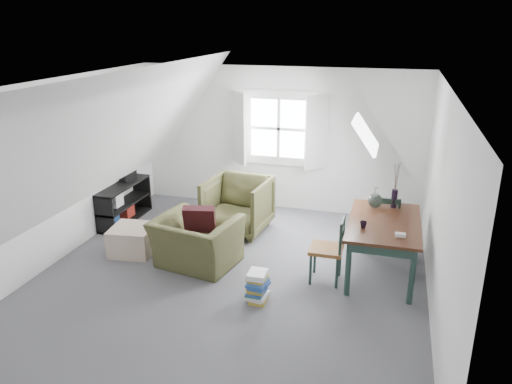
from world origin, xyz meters
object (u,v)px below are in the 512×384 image
(ottoman, at_px, (133,240))
(magazine_stack, at_px, (258,287))
(armchair_far, at_px, (238,230))
(dining_chair_far, at_px, (385,223))
(dining_chair_near, at_px, (329,248))
(armchair_near, at_px, (197,265))
(media_shelf, at_px, (121,205))
(dining_table, at_px, (384,228))

(ottoman, distance_m, magazine_stack, 2.25)
(armchair_far, xyz_separation_m, dining_chair_far, (2.29, -0.18, 0.46))
(ottoman, xyz_separation_m, dining_chair_near, (2.85, -0.06, 0.26))
(armchair_near, distance_m, magazine_stack, 1.27)
(ottoman, bearing_deg, dining_chair_far, 15.97)
(armchair_near, xyz_separation_m, media_shelf, (-1.82, 1.13, 0.29))
(dining_chair_near, bearing_deg, dining_chair_far, 169.19)
(dining_table, bearing_deg, magazine_stack, -138.79)
(armchair_far, bearing_deg, ottoman, -130.22)
(armchair_far, bearing_deg, magazine_stack, -60.18)
(magazine_stack, bearing_deg, dining_chair_far, 51.91)
(ottoman, height_order, magazine_stack, ottoman)
(ottoman, relative_size, media_shelf, 0.47)
(ottoman, xyz_separation_m, dining_chair_far, (3.51, 1.01, 0.27))
(dining_chair_near, relative_size, media_shelf, 0.70)
(dining_table, bearing_deg, dining_chair_near, -146.84)
(ottoman, xyz_separation_m, dining_table, (3.50, 0.32, 0.46))
(ottoman, relative_size, magazine_stack, 1.57)
(armchair_near, height_order, dining_table, dining_table)
(armchair_far, xyz_separation_m, dining_chair_near, (1.63, -1.24, 0.46))
(magazine_stack, bearing_deg, armchair_near, 147.59)
(dining_chair_near, bearing_deg, ottoman, -70.21)
(armchair_near, xyz_separation_m, armchair_far, (0.18, 1.30, 0.00))
(dining_chair_near, relative_size, magazine_stack, 2.35)
(armchair_near, bearing_deg, dining_chair_far, -145.09)
(armchair_near, height_order, armchair_far, armchair_far)
(dining_table, distance_m, dining_chair_near, 0.78)
(media_shelf, distance_m, magazine_stack, 3.41)
(dining_table, height_order, magazine_stack, dining_table)
(armchair_near, relative_size, dining_chair_near, 1.20)
(dining_table, bearing_deg, media_shelf, 173.48)
(dining_chair_far, height_order, magazine_stack, dining_chair_far)
(dining_chair_near, bearing_deg, armchair_near, -67.22)
(dining_chair_far, bearing_deg, ottoman, 28.39)
(dining_chair_far, bearing_deg, dining_chair_near, 70.60)
(armchair_far, relative_size, dining_chair_near, 1.09)
(armchair_near, relative_size, dining_chair_far, 1.19)
(armchair_far, xyz_separation_m, magazine_stack, (0.88, -1.97, 0.19))
(dining_table, distance_m, media_shelf, 4.35)
(armchair_far, distance_m, media_shelf, 2.03)
(dining_table, height_order, dining_chair_near, dining_chair_near)
(media_shelf, relative_size, magazine_stack, 3.35)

